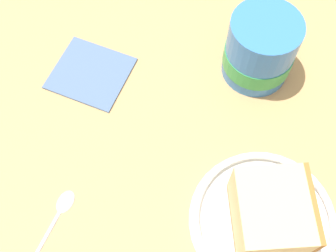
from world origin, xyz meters
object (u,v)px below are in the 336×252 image
at_px(small_plate, 263,220).
at_px(teaspoon, 55,220).
at_px(tea_mug, 260,49).
at_px(folded_napkin, 90,73).
at_px(cake_slice, 272,213).

xyz_separation_m(small_plate, teaspoon, (-0.03, 0.25, -0.00)).
height_order(small_plate, tea_mug, tea_mug).
distance_m(teaspoon, folded_napkin, 0.21).
height_order(tea_mug, folded_napkin, tea_mug).
height_order(cake_slice, folded_napkin, cake_slice).
xyz_separation_m(tea_mug, teaspoon, (-0.25, 0.23, -0.04)).
relative_size(small_plate, tea_mug, 1.54).
relative_size(cake_slice, teaspoon, 0.77).
relative_size(teaspoon, folded_napkin, 1.32).
xyz_separation_m(small_plate, folded_napkin, (0.18, 0.25, -0.01)).
relative_size(tea_mug, teaspoon, 0.84).
bearing_deg(tea_mug, folded_napkin, 100.06).
relative_size(small_plate, folded_napkin, 1.71).
bearing_deg(small_plate, tea_mug, 5.42).
bearing_deg(folded_napkin, small_plate, -125.44).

